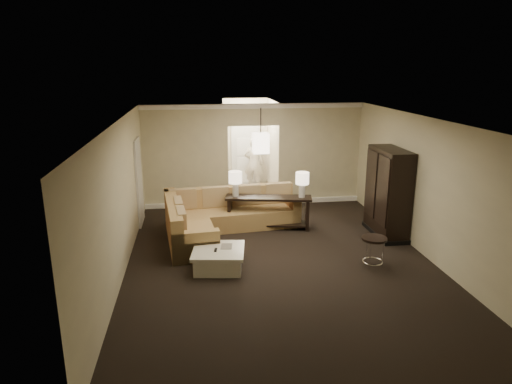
{
  "coord_description": "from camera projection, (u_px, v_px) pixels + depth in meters",
  "views": [
    {
      "loc": [
        -1.62,
        -8.21,
        3.8
      ],
      "look_at": [
        -0.32,
        1.2,
        1.14
      ],
      "focal_mm": 32.0,
      "sensor_mm": 36.0,
      "label": 1
    }
  ],
  "objects": [
    {
      "name": "wall_front",
      "position": [
        352.0,
        297.0,
        4.88
      ],
      "size": [
        6.0,
        0.04,
        2.8
      ],
      "primitive_type": "cube",
      "color": "#BBB28D",
      "rests_on": "ground"
    },
    {
      "name": "pendant_light",
      "position": [
        261.0,
        143.0,
        11.12
      ],
      "size": [
        0.38,
        0.38,
        1.09
      ],
      "color": "black",
      "rests_on": "ceiling"
    },
    {
      "name": "person",
      "position": [
        254.0,
        161.0,
        14.19
      ],
      "size": [
        0.76,
        0.62,
        1.82
      ],
      "primitive_type": "imported",
      "rotation": [
        0.0,
        0.0,
        2.82
      ],
      "color": "beige",
      "rests_on": "ground"
    },
    {
      "name": "coffee_table",
      "position": [
        219.0,
        258.0,
        8.77
      ],
      "size": [
        1.1,
        1.1,
        0.41
      ],
      "rotation": [
        0.0,
        0.0,
        -0.14
      ],
      "color": "white",
      "rests_on": "ground"
    },
    {
      "name": "sectional_sofa",
      "position": [
        220.0,
        218.0,
        10.56
      ],
      "size": [
        3.25,
        2.74,
        0.95
      ],
      "rotation": [
        0.0,
        0.0,
        0.1
      ],
      "color": "brown",
      "rests_on": "ground"
    },
    {
      "name": "wall_back",
      "position": [
        254.0,
        155.0,
        12.51
      ],
      "size": [
        6.0,
        0.04,
        2.8
      ],
      "primitive_type": "cube",
      "color": "#BBB28D",
      "rests_on": "ground"
    },
    {
      "name": "wall_right",
      "position": [
        429.0,
        189.0,
        9.09
      ],
      "size": [
        0.04,
        8.0,
        2.8
      ],
      "primitive_type": "cube",
      "color": "#BBB28D",
      "rests_on": "ground"
    },
    {
      "name": "console_table",
      "position": [
        268.0,
        209.0,
        10.86
      ],
      "size": [
        2.08,
        0.85,
        0.78
      ],
      "rotation": [
        0.0,
        0.0,
        -0.2
      ],
      "color": "black",
      "rests_on": "ground"
    },
    {
      "name": "armoire",
      "position": [
        388.0,
        194.0,
        10.32
      ],
      "size": [
        0.6,
        1.39,
        2.01
      ],
      "color": "black",
      "rests_on": "ground"
    },
    {
      "name": "side_door",
      "position": [
        139.0,
        182.0,
        11.07
      ],
      "size": [
        0.05,
        0.9,
        2.1
      ],
      "primitive_type": "cube",
      "color": "silver",
      "rests_on": "ground"
    },
    {
      "name": "baseboard",
      "position": [
        254.0,
        202.0,
        12.82
      ],
      "size": [
        6.0,
        0.1,
        0.12
      ],
      "primitive_type": "cube",
      "color": "white",
      "rests_on": "ground"
    },
    {
      "name": "drink_table",
      "position": [
        374.0,
        246.0,
        8.76
      ],
      "size": [
        0.49,
        0.49,
        0.61
      ],
      "rotation": [
        0.0,
        0.0,
        -0.18
      ],
      "color": "black",
      "rests_on": "ground"
    },
    {
      "name": "table_lamp_right",
      "position": [
        302.0,
        181.0,
        10.62
      ],
      "size": [
        0.31,
        0.31,
        0.6
      ],
      "color": "silver",
      "rests_on": "console_table"
    },
    {
      "name": "ground",
      "position": [
        280.0,
        262.0,
        9.07
      ],
      "size": [
        8.0,
        8.0,
        0.0
      ],
      "primitive_type": "plane",
      "color": "black",
      "rests_on": "ground"
    },
    {
      "name": "crown_molding",
      "position": [
        254.0,
        106.0,
        12.1
      ],
      "size": [
        6.0,
        0.1,
        0.12
      ],
      "primitive_type": "cube",
      "color": "white",
      "rests_on": "wall_back"
    },
    {
      "name": "ceiling",
      "position": [
        282.0,
        121.0,
        8.31
      ],
      "size": [
        6.0,
        8.0,
        0.02
      ],
      "primitive_type": "cube",
      "color": "white",
      "rests_on": "wall_back"
    },
    {
      "name": "table_lamp_left",
      "position": [
        235.0,
        180.0,
        10.71
      ],
      "size": [
        0.31,
        0.31,
        0.6
      ],
      "color": "silver",
      "rests_on": "console_table"
    },
    {
      "name": "foyer",
      "position": [
        248.0,
        150.0,
        13.81
      ],
      "size": [
        1.44,
        2.02,
        2.8
      ],
      "color": "beige",
      "rests_on": "ground"
    },
    {
      "name": "wall_left",
      "position": [
        120.0,
        201.0,
        8.3
      ],
      "size": [
        0.04,
        8.0,
        2.8
      ],
      "primitive_type": "cube",
      "color": "#BBB28D",
      "rests_on": "ground"
    }
  ]
}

